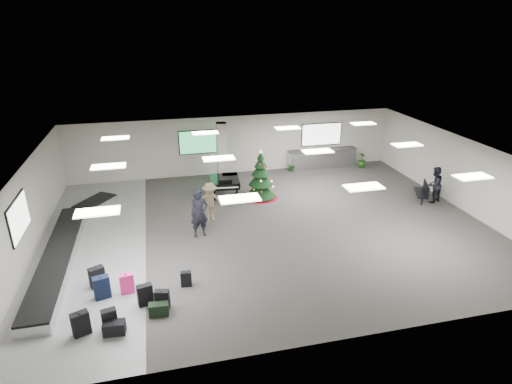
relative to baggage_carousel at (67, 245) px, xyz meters
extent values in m
plane|color=#383432|center=(7.84, 0.08, -0.21)|extent=(18.00, 18.00, 0.00)
cube|color=beige|center=(7.84, 7.08, 1.39)|extent=(18.00, 0.02, 3.20)
cube|color=beige|center=(7.84, -6.92, 1.39)|extent=(18.00, 0.02, 3.20)
cube|color=beige|center=(-1.16, 0.08, 1.39)|extent=(0.02, 14.00, 3.20)
cube|color=beige|center=(16.84, 0.08, 1.39)|extent=(0.02, 14.00, 3.20)
cube|color=silver|center=(7.84, 0.08, 2.99)|extent=(18.00, 14.00, 0.02)
cube|color=gray|center=(0.84, 0.08, -0.21)|extent=(4.00, 14.00, 0.01)
cube|color=#B1AAA1|center=(6.84, 5.68, 1.39)|extent=(0.50, 0.50, 3.20)
cube|color=green|center=(5.84, 7.03, 1.69)|extent=(2.20, 0.08, 1.30)
cube|color=white|center=(12.84, 7.03, 1.69)|extent=(2.40, 0.08, 1.30)
cube|color=white|center=(-1.11, -0.92, 1.69)|extent=(0.08, 2.10, 1.30)
cube|color=white|center=(1.84, -3.92, 2.93)|extent=(1.20, 0.60, 0.04)
cube|color=white|center=(1.84, 0.08, 2.93)|extent=(1.20, 0.60, 0.04)
cube|color=white|center=(1.84, 4.08, 2.93)|extent=(1.20, 0.60, 0.04)
cube|color=white|center=(5.84, -3.92, 2.93)|extent=(1.20, 0.60, 0.04)
cube|color=white|center=(5.84, 0.08, 2.93)|extent=(1.20, 0.60, 0.04)
cube|color=white|center=(5.84, 4.08, 2.93)|extent=(1.20, 0.60, 0.04)
cube|color=white|center=(9.84, -3.92, 2.93)|extent=(1.20, 0.60, 0.04)
cube|color=white|center=(9.84, 0.08, 2.93)|extent=(1.20, 0.60, 0.04)
cube|color=white|center=(9.84, 4.08, 2.93)|extent=(1.20, 0.60, 0.04)
cube|color=white|center=(13.84, -3.92, 2.93)|extent=(1.20, 0.60, 0.04)
cube|color=white|center=(13.84, 0.08, 2.93)|extent=(1.20, 0.60, 0.04)
cube|color=white|center=(13.84, 4.08, 2.93)|extent=(1.20, 0.60, 0.04)
cube|color=silver|center=(-0.16, -0.92, -0.02)|extent=(1.00, 8.00, 0.38)
cube|color=black|center=(-0.16, -0.92, 0.19)|extent=(0.95, 7.90, 0.05)
cube|color=silver|center=(0.64, 3.68, -0.02)|extent=(1.97, 2.21, 0.38)
cube|color=black|center=(0.64, 3.68, 0.19)|extent=(1.87, 2.10, 0.05)
cube|color=silver|center=(12.84, 6.73, 0.31)|extent=(4.00, 0.60, 1.05)
cube|color=#302F32|center=(12.84, 6.73, 0.85)|extent=(4.05, 0.65, 0.04)
cube|color=black|center=(1.88, -4.98, 0.10)|extent=(0.45, 0.31, 0.64)
cube|color=black|center=(1.88, -4.98, 0.43)|extent=(0.06, 0.14, 0.02)
cube|color=black|center=(2.85, -4.09, 0.13)|extent=(0.49, 0.33, 0.69)
cube|color=black|center=(2.85, -4.09, 0.49)|extent=(0.06, 0.14, 0.02)
cube|color=#FC2087|center=(2.29, -3.32, 0.12)|extent=(0.46, 0.31, 0.67)
cube|color=black|center=(2.29, -3.32, 0.47)|extent=(0.05, 0.15, 0.02)
cube|color=black|center=(4.14, -3.39, 0.05)|extent=(0.36, 0.22, 0.52)
cube|color=black|center=(4.14, -3.39, 0.32)|extent=(0.04, 0.12, 0.02)
cube|color=black|center=(1.55, -3.42, 0.16)|extent=(0.54, 0.40, 0.75)
cube|color=black|center=(1.55, -3.42, 0.54)|extent=(0.07, 0.17, 0.02)
cube|color=black|center=(1.14, -5.03, 0.14)|extent=(0.53, 0.42, 0.70)
cube|color=black|center=(1.14, -5.03, 0.50)|extent=(0.09, 0.15, 0.02)
cube|color=black|center=(3.22, -4.67, -0.02)|extent=(0.58, 0.32, 0.38)
cube|color=black|center=(3.22, -4.67, 0.18)|extent=(0.04, 0.17, 0.02)
cube|color=black|center=(3.35, -4.39, 0.10)|extent=(0.47, 0.32, 0.62)
cube|color=black|center=(3.35, -4.39, 0.41)|extent=(0.06, 0.14, 0.02)
cube|color=black|center=(1.35, -2.75, 0.13)|extent=(0.54, 0.44, 0.69)
cube|color=black|center=(1.35, -2.75, 0.49)|extent=(0.10, 0.16, 0.02)
cube|color=black|center=(2.01, -5.22, -0.02)|extent=(0.62, 0.38, 0.39)
cube|color=black|center=(2.01, -5.22, 0.19)|extent=(0.05, 0.20, 0.02)
cone|color=maroon|center=(8.28, 3.21, -0.16)|extent=(1.70, 1.70, 0.11)
cylinder|color=#3F2819|center=(8.28, 3.21, 0.01)|extent=(0.11, 0.11, 0.45)
cone|color=black|center=(8.28, 3.21, 0.28)|extent=(1.43, 1.43, 0.80)
cone|color=black|center=(8.28, 3.21, 0.82)|extent=(1.16, 1.16, 0.72)
cone|color=black|center=(8.28, 3.21, 1.26)|extent=(0.89, 0.89, 0.63)
cone|color=black|center=(8.28, 3.21, 1.62)|extent=(0.63, 0.63, 0.54)
cone|color=black|center=(8.28, 3.21, 1.93)|extent=(0.36, 0.36, 0.40)
cone|color=#FFE566|center=(8.28, 3.21, 2.13)|extent=(0.14, 0.14, 0.16)
cube|color=black|center=(6.66, 3.94, 0.52)|extent=(1.52, 1.68, 0.25)
cube|color=black|center=(6.58, 3.10, 0.45)|extent=(1.31, 0.39, 0.09)
cube|color=white|center=(6.58, 3.07, 0.50)|extent=(1.17, 0.23, 0.02)
cube|color=black|center=(6.60, 3.32, 0.70)|extent=(0.62, 0.08, 0.20)
cylinder|color=black|center=(6.07, 3.37, 0.09)|extent=(0.09, 0.09, 0.61)
cylinder|color=black|center=(7.13, 3.27, 0.09)|extent=(0.09, 0.09, 0.61)
cylinder|color=black|center=(6.72, 4.57, 0.09)|extent=(0.09, 0.09, 0.61)
cube|color=black|center=(15.59, 1.07, 0.18)|extent=(1.01, 1.46, 0.06)
cylinder|color=black|center=(15.59, 0.51, -0.03)|extent=(0.06, 0.06, 0.37)
cylinder|color=black|center=(15.59, 1.62, -0.03)|extent=(0.06, 0.06, 0.37)
cube|color=black|center=(15.80, 1.07, 0.44)|extent=(0.63, 1.28, 0.46)
imported|color=black|center=(4.99, -0.03, 0.77)|extent=(0.79, 0.60, 1.96)
imported|color=#876F53|center=(5.58, 1.27, 0.64)|extent=(1.16, 0.73, 1.72)
imported|color=black|center=(16.06, 0.81, 0.65)|extent=(1.02, 0.92, 1.73)
imported|color=#163A12|center=(10.96, 6.54, 0.20)|extent=(0.57, 0.58, 0.82)
imported|color=#163A12|center=(15.14, 6.23, 0.23)|extent=(0.64, 0.64, 0.88)
camera|label=1|loc=(3.58, -15.33, 7.88)|focal=30.00mm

